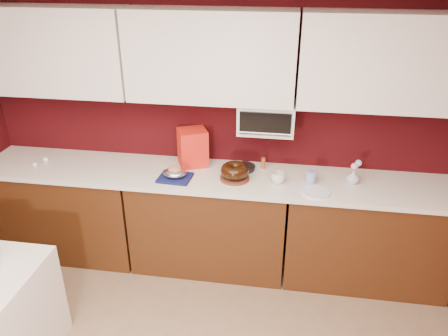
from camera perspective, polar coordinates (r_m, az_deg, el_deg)
wall_back at (r=3.79m, az=-1.18°, el=5.98°), size 4.00×0.02×2.50m
base_cabinet_left at (r=4.31m, az=-19.65°, el=-5.13°), size 1.31×0.58×0.86m
base_cabinet_center at (r=3.89m, az=-1.87°, el=-7.03°), size 1.31×0.58×0.86m
base_cabinet_right at (r=3.90m, az=17.98°, el=-8.35°), size 1.31×0.58×0.86m
countertop at (r=3.66m, az=-1.97°, el=-1.13°), size 4.00×0.62×0.04m
upper_cabinet_left at (r=3.94m, az=-21.85°, el=14.00°), size 1.31×0.33×0.70m
upper_cabinet_center at (r=3.47m, az=-1.76°, el=14.38°), size 1.31×0.33×0.70m
upper_cabinet_right at (r=3.48m, az=20.93°, el=12.77°), size 1.31×0.33×0.70m
toaster_oven at (r=3.56m, az=5.58°, el=6.66°), size 0.45×0.30×0.25m
toaster_oven_door at (r=3.41m, az=5.40°, el=5.77°), size 0.40×0.02×0.18m
toaster_oven_handle at (r=3.43m, az=5.33°, el=4.51°), size 0.42×0.02×0.02m
cake_base at (r=3.57m, az=1.40°, el=-1.33°), size 0.25×0.25×0.02m
bundt_cake at (r=3.54m, az=1.41°, el=-0.34°), size 0.24×0.24×0.09m
navy_towel at (r=3.60m, az=-6.41°, el=-1.26°), size 0.28×0.24×0.02m
foil_ham_nest at (r=3.58m, az=-6.45°, el=-0.62°), size 0.21×0.18×0.07m
roasted_ham at (r=3.57m, az=-6.47°, el=-0.26°), size 0.14×0.13×0.07m
pandoro_box at (r=3.77m, az=-4.11°, el=2.69°), size 0.30×0.29×0.32m
dark_pan at (r=3.74m, az=2.62°, el=0.07°), size 0.20×0.20×0.03m
coffee_mug at (r=3.52m, az=7.07°, el=-1.15°), size 0.14×0.14×0.11m
blue_jar at (r=3.57m, az=11.31°, el=-1.15°), size 0.10×0.10×0.10m
flower_vase at (r=3.64m, az=16.51°, el=-1.00°), size 0.09×0.09×0.13m
flower_pink at (r=3.60m, az=16.68°, el=0.20°), size 0.06×0.06×0.06m
flower_blue at (r=3.62m, az=17.16°, el=0.62°), size 0.05×0.05×0.05m
china_plate at (r=3.45m, az=11.87°, el=-3.11°), size 0.25×0.25×0.01m
amber_bottle at (r=3.75m, az=5.14°, el=0.62°), size 0.03×0.03×0.10m
egg_left at (r=4.12m, az=-23.49°, el=0.42°), size 0.05×0.04×0.04m
egg_right at (r=4.18m, az=-22.29°, el=1.04°), size 0.06×0.04×0.04m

